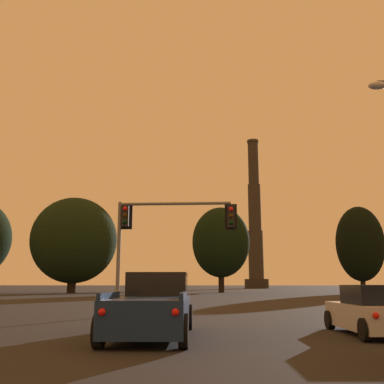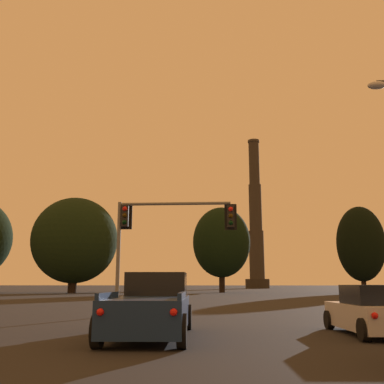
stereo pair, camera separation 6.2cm
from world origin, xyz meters
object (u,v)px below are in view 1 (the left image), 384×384
Objects in this scene: traffic_light_overhead_left at (160,227)px; smokestack at (255,228)px; hatchback_right_lane_front at (374,312)px; pickup_truck_left_lane_front at (153,307)px.

smokestack is at bearing 83.16° from traffic_light_overhead_left.
hatchback_right_lane_front is at bearing -44.22° from traffic_light_overhead_left.
traffic_light_overhead_left is at bearing 133.34° from hatchback_right_lane_front.
smokestack is (5.68, 115.68, 16.42)m from hatchback_right_lane_front.
pickup_truck_left_lane_front is (-6.45, -0.65, 0.14)m from hatchback_right_lane_front.
hatchback_right_lane_front is 6.48m from pickup_truck_left_lane_front.
smokestack is at bearing 81.69° from pickup_truck_left_lane_front.
pickup_truck_left_lane_front is 118.09m from smokestack.
traffic_light_overhead_left is at bearing 94.17° from pickup_truck_left_lane_front.
traffic_light_overhead_left is (-0.89, 7.80, 3.28)m from pickup_truck_left_lane_front.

